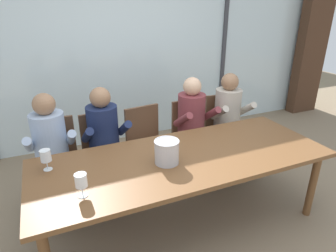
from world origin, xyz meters
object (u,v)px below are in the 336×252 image
at_px(dining_table, 184,162).
at_px(chair_right_of_center, 191,131).
at_px(chair_left_of_center, 103,146).
at_px(person_pale_blue_shirt, 51,146).
at_px(chair_near_window_right, 223,124).
at_px(wine_glass_near_bucket, 46,157).
at_px(chair_near_curtain, 57,154).
at_px(person_beige_jumper, 230,116).
at_px(wine_glass_by_left_taster, 81,181).
at_px(person_maroon_top, 195,122).
at_px(person_navy_polo, 106,137).
at_px(chair_center, 147,139).
at_px(ice_bucket_primary, 167,151).

distance_m(dining_table, chair_right_of_center, 1.07).
bearing_deg(chair_left_of_center, person_pale_blue_shirt, -169.21).
height_order(chair_near_window_right, wine_glass_near_bucket, wine_glass_near_bucket).
relative_size(dining_table, chair_near_curtain, 2.98).
relative_size(person_beige_jumper, wine_glass_by_left_taster, 6.80).
height_order(dining_table, chair_near_curtain, chair_near_curtain).
bearing_deg(wine_glass_by_left_taster, person_maroon_top, 34.96).
height_order(chair_near_window_right, person_pale_blue_shirt, person_pale_blue_shirt).
distance_m(chair_near_window_right, person_pale_blue_shirt, 2.11).
relative_size(chair_left_of_center, wine_glass_near_bucket, 4.96).
bearing_deg(person_navy_polo, dining_table, -59.72).
bearing_deg(person_pale_blue_shirt, chair_center, 6.62).
height_order(chair_left_of_center, person_navy_polo, person_navy_polo).
bearing_deg(chair_right_of_center, dining_table, -121.48).
bearing_deg(chair_center, chair_near_window_right, -6.09).
relative_size(person_pale_blue_shirt, person_navy_polo, 1.00).
relative_size(chair_near_curtain, wine_glass_near_bucket, 4.96).
xyz_separation_m(chair_center, wine_glass_near_bucket, (-1.07, -0.66, 0.34)).
bearing_deg(wine_glass_by_left_taster, chair_left_of_center, 72.05).
bearing_deg(wine_glass_near_bucket, person_navy_polo, 42.34).
height_order(dining_table, person_maroon_top, person_maroon_top).
relative_size(ice_bucket_primary, wine_glass_by_left_taster, 1.21).
height_order(chair_center, ice_bucket_primary, ice_bucket_primary).
distance_m(person_navy_polo, ice_bucket_primary, 0.89).
bearing_deg(person_maroon_top, person_pale_blue_shirt, 175.13).
bearing_deg(dining_table, chair_center, 91.83).
bearing_deg(person_navy_polo, chair_right_of_center, 3.30).
bearing_deg(person_navy_polo, wine_glass_by_left_taster, -114.55).
relative_size(chair_right_of_center, ice_bucket_primary, 4.12).
distance_m(chair_left_of_center, wine_glass_near_bucket, 0.94).
bearing_deg(person_maroon_top, ice_bucket_primary, -136.06).
distance_m(person_pale_blue_shirt, person_maroon_top, 1.57).
distance_m(person_navy_polo, person_beige_jumper, 1.54).
distance_m(chair_near_curtain, person_navy_polo, 0.54).
distance_m(person_beige_jumper, wine_glass_by_left_taster, 2.17).
bearing_deg(dining_table, person_pale_blue_shirt, 143.80).
xyz_separation_m(chair_near_curtain, chair_right_of_center, (1.56, -0.03, 0.00)).
xyz_separation_m(person_beige_jumper, ice_bucket_primary, (-1.21, -0.81, 0.15)).
relative_size(chair_near_window_right, person_maroon_top, 0.73).
bearing_deg(wine_glass_near_bucket, wine_glass_by_left_taster, -66.49).
bearing_deg(person_pale_blue_shirt, person_maroon_top, -0.84).
xyz_separation_m(chair_center, chair_right_of_center, (0.58, 0.00, 0.00)).
bearing_deg(chair_left_of_center, chair_near_window_right, -3.12).
height_order(chair_near_curtain, wine_glass_near_bucket, wine_glass_near_bucket).
height_order(chair_left_of_center, chair_right_of_center, same).
relative_size(chair_right_of_center, person_beige_jumper, 0.73).
distance_m(chair_left_of_center, chair_center, 0.50).
xyz_separation_m(chair_right_of_center, wine_glass_near_bucket, (-1.65, -0.66, 0.34)).
relative_size(chair_left_of_center, wine_glass_by_left_taster, 4.96).
bearing_deg(wine_glass_near_bucket, dining_table, -12.41).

